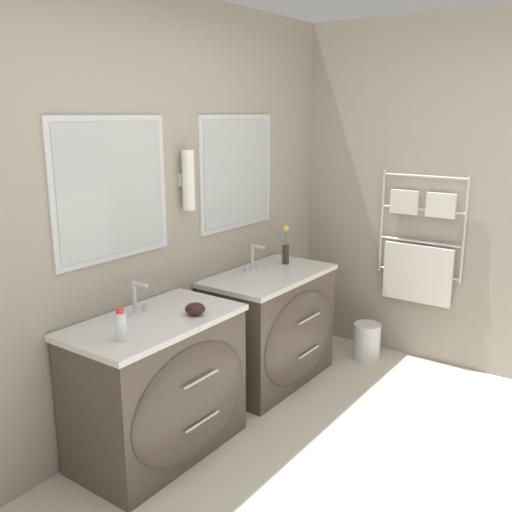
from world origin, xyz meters
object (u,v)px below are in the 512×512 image
(vanity_left, at_px, (162,386))
(vanity_right, at_px, (273,327))
(toiletry_bottle, at_px, (121,326))
(flower_vase, at_px, (286,249))
(waste_bin, at_px, (367,341))
(amenity_bowl, at_px, (195,309))

(vanity_left, height_order, vanity_right, same)
(vanity_right, relative_size, toiletry_bottle, 5.89)
(vanity_left, xyz_separation_m, vanity_right, (1.12, 0.00, 0.00))
(toiletry_bottle, xyz_separation_m, flower_vase, (1.72, 0.14, 0.04))
(vanity_left, xyz_separation_m, flower_vase, (1.41, 0.08, 0.51))
(vanity_right, relative_size, waste_bin, 3.44)
(toiletry_bottle, height_order, flower_vase, flower_vase)
(vanity_right, bearing_deg, flower_vase, 16.48)
(flower_vase, bearing_deg, vanity_left, -176.57)
(toiletry_bottle, distance_m, amenity_bowl, 0.50)
(amenity_bowl, bearing_deg, vanity_left, 149.59)
(vanity_right, distance_m, toiletry_bottle, 1.51)
(amenity_bowl, height_order, flower_vase, flower_vase)
(vanity_left, bearing_deg, toiletry_bottle, -169.85)
(vanity_right, bearing_deg, toiletry_bottle, -177.76)
(amenity_bowl, bearing_deg, flower_vase, 8.77)
(vanity_right, height_order, toiletry_bottle, toiletry_bottle)
(vanity_right, bearing_deg, amenity_bowl, -173.64)
(toiletry_bottle, bearing_deg, waste_bin, -8.73)
(vanity_right, height_order, waste_bin, vanity_right)
(toiletry_bottle, xyz_separation_m, amenity_bowl, (0.49, -0.05, -0.04))
(vanity_left, relative_size, waste_bin, 3.44)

